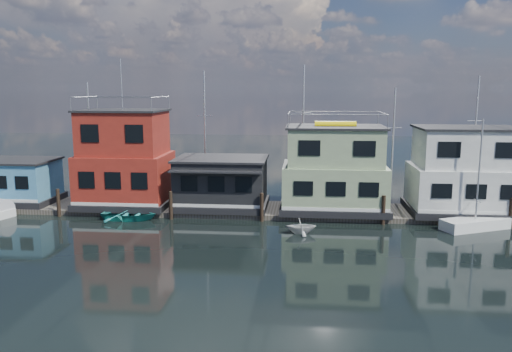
# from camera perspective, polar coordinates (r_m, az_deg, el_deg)

# --- Properties ---
(ground) EXTENTS (160.00, 160.00, 0.00)m
(ground) POSITION_cam_1_polar(r_m,az_deg,el_deg) (29.62, -6.75, -9.70)
(ground) COLOR black
(ground) RESTS_ON ground
(dock) EXTENTS (48.00, 5.00, 0.40)m
(dock) POSITION_cam_1_polar(r_m,az_deg,el_deg) (40.87, -3.22, -3.81)
(dock) COLOR #595147
(dock) RESTS_ON ground
(houseboat_blue) EXTENTS (6.40, 4.90, 3.66)m
(houseboat_blue) POSITION_cam_1_polar(r_m,az_deg,el_deg) (46.66, -25.66, -0.55)
(houseboat_blue) COLOR black
(houseboat_blue) RESTS_ON dock
(houseboat_red) EXTENTS (7.40, 5.90, 11.86)m
(houseboat_red) POSITION_cam_1_polar(r_m,az_deg,el_deg) (42.25, -14.75, 1.72)
(houseboat_red) COLOR black
(houseboat_red) RESTS_ON dock
(houseboat_dark) EXTENTS (7.40, 6.10, 4.06)m
(houseboat_dark) POSITION_cam_1_polar(r_m,az_deg,el_deg) (40.46, -3.95, -0.75)
(houseboat_dark) COLOR black
(houseboat_dark) RESTS_ON dock
(houseboat_green) EXTENTS (8.40, 5.90, 7.03)m
(houseboat_green) POSITION_cam_1_polar(r_m,az_deg,el_deg) (39.82, 8.92, 0.63)
(houseboat_green) COLOR black
(houseboat_green) RESTS_ON dock
(houseboat_white) EXTENTS (8.40, 5.90, 6.66)m
(houseboat_white) POSITION_cam_1_polar(r_m,az_deg,el_deg) (41.65, 22.78, 0.36)
(houseboat_white) COLOR black
(houseboat_white) RESTS_ON dock
(pilings) EXTENTS (42.28, 0.28, 2.20)m
(pilings) POSITION_cam_1_polar(r_m,az_deg,el_deg) (38.03, -4.36, -3.49)
(pilings) COLOR #2D2116
(pilings) RESTS_ON ground
(background_masts) EXTENTS (36.40, 0.16, 12.00)m
(background_masts) POSITION_cam_1_polar(r_m,az_deg,el_deg) (45.46, 3.82, 4.43)
(background_masts) COLOR silver
(background_masts) RESTS_ON ground
(day_sailer) EXTENTS (5.22, 3.58, 7.86)m
(day_sailer) POSITION_cam_1_polar(r_m,az_deg,el_deg) (39.06, 23.75, -4.94)
(day_sailer) COLOR white
(day_sailer) RESTS_ON ground
(dinghy_teal) EXTENTS (4.29, 3.12, 0.87)m
(dinghy_teal) POSITION_cam_1_polar(r_m,az_deg,el_deg) (39.49, -14.29, -4.26)
(dinghy_teal) COLOR teal
(dinghy_teal) RESTS_ON ground
(dinghy_white) EXTENTS (2.38, 2.13, 1.13)m
(dinghy_white) POSITION_cam_1_polar(r_m,az_deg,el_deg) (34.80, 5.15, -5.68)
(dinghy_white) COLOR silver
(dinghy_white) RESTS_ON ground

